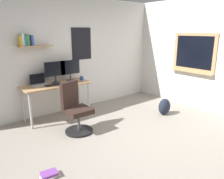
% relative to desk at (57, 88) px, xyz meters
% --- Properties ---
extents(ground_plane, '(5.20, 5.20, 0.00)m').
position_rel_desk_xyz_m(ground_plane, '(0.55, -2.09, -0.67)').
color(ground_plane, gray).
rests_on(ground_plane, ground).
extents(wall_back, '(5.00, 0.30, 2.60)m').
position_rel_desk_xyz_m(wall_back, '(0.54, 0.36, 0.63)').
color(wall_back, silver).
rests_on(wall_back, ground).
extents(desk, '(1.43, 0.57, 0.76)m').
position_rel_desk_xyz_m(desk, '(0.00, 0.00, 0.00)').
color(desk, tan).
rests_on(desk, ground).
extents(office_chair, '(0.52, 0.54, 0.95)m').
position_rel_desk_xyz_m(office_chair, '(-0.03, -0.85, -0.27)').
color(office_chair, black).
rests_on(office_chair, ground).
extents(laptop, '(0.31, 0.21, 0.23)m').
position_rel_desk_xyz_m(laptop, '(-0.32, 0.14, 0.14)').
color(laptop, '#ADAFB5').
rests_on(laptop, desk).
extents(monitor_primary, '(0.46, 0.17, 0.46)m').
position_rel_desk_xyz_m(monitor_primary, '(0.04, 0.09, 0.35)').
color(monitor_primary, '#38383D').
rests_on(monitor_primary, desk).
extents(monitor_secondary, '(0.46, 0.17, 0.46)m').
position_rel_desk_xyz_m(monitor_secondary, '(0.39, 0.09, 0.35)').
color(monitor_secondary, '#38383D').
rests_on(monitor_secondary, desk).
extents(keyboard, '(0.37, 0.13, 0.02)m').
position_rel_desk_xyz_m(keyboard, '(-0.07, -0.07, 0.09)').
color(keyboard, black).
rests_on(keyboard, desk).
extents(computer_mouse, '(0.10, 0.06, 0.03)m').
position_rel_desk_xyz_m(computer_mouse, '(0.21, -0.07, 0.10)').
color(computer_mouse, '#262628').
rests_on(computer_mouse, desk).
extents(coffee_mug, '(0.08, 0.08, 0.09)m').
position_rel_desk_xyz_m(coffee_mug, '(0.62, -0.02, 0.13)').
color(coffee_mug, '#334CA5').
rests_on(coffee_mug, desk).
extents(backpack, '(0.32, 0.22, 0.37)m').
position_rel_desk_xyz_m(backpack, '(1.96, -1.35, -0.49)').
color(backpack, '#1E2333').
rests_on(backpack, ground).
extents(book_stack_on_floor, '(0.24, 0.19, 0.07)m').
position_rel_desk_xyz_m(book_stack_on_floor, '(-0.99, -1.83, -0.64)').
color(book_stack_on_floor, silver).
rests_on(book_stack_on_floor, ground).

